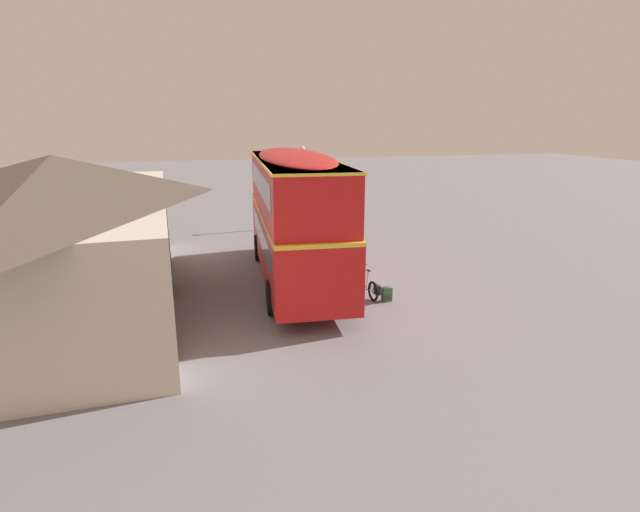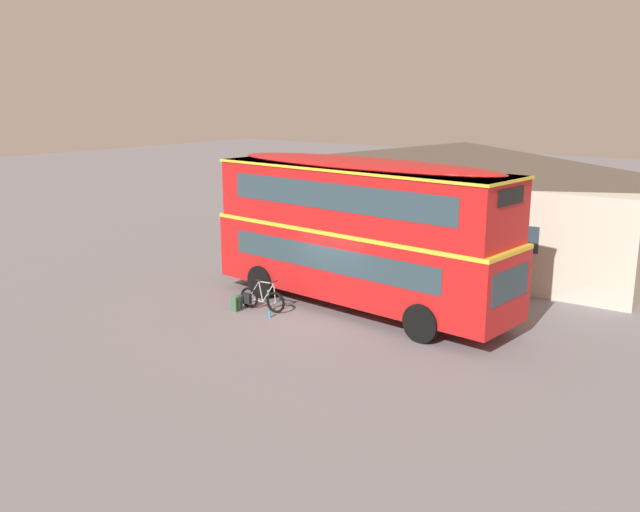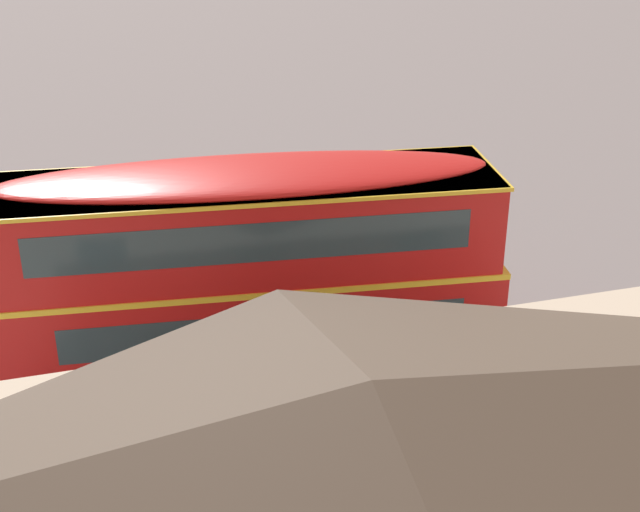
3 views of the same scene
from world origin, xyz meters
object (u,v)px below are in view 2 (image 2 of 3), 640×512
Objects in this scene: double_decker_bus at (359,227)px; water_bottle_blue_sports at (270,314)px; touring_bicycle at (260,299)px; backpack_on_ground at (237,302)px.

double_decker_bus is 40.62× the size of water_bottle_blue_sports.
double_decker_bus is 3.84m from touring_bicycle.
touring_bicycle is at bearing 151.90° from water_bottle_blue_sports.
water_bottle_blue_sports is at bearing -124.93° from double_decker_bus.
touring_bicycle is (-2.38, -1.99, -2.27)m from double_decker_bus.
touring_bicycle is 6.56× the size of water_bottle_blue_sports.
backpack_on_ground is at bearing -176.13° from water_bottle_blue_sports.
touring_bicycle reaches higher than backpack_on_ground.
double_decker_bus is at bearing 39.95° from touring_bicycle.
backpack_on_ground is (-2.95, -2.46, -2.38)m from double_decker_bus.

